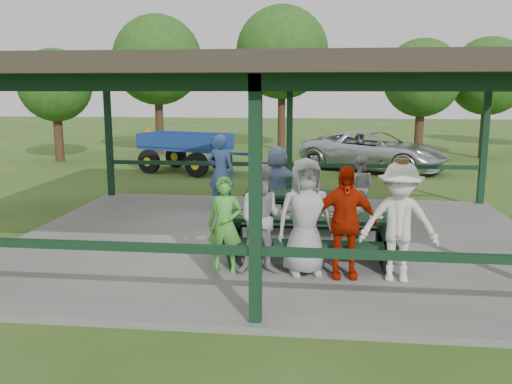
# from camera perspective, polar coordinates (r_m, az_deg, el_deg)

# --- Properties ---
(ground) EXTENTS (90.00, 90.00, 0.00)m
(ground) POSITION_cam_1_polar(r_m,az_deg,el_deg) (10.50, 2.33, -5.39)
(ground) COLOR #2F5019
(ground) RESTS_ON ground
(concrete_slab) EXTENTS (10.00, 8.00, 0.10)m
(concrete_slab) POSITION_cam_1_polar(r_m,az_deg,el_deg) (10.48, 2.33, -5.13)
(concrete_slab) COLOR slate
(concrete_slab) RESTS_ON ground
(pavilion_structure) EXTENTS (10.60, 8.60, 3.24)m
(pavilion_structure) POSITION_cam_1_polar(r_m,az_deg,el_deg) (10.08, 2.47, 12.17)
(pavilion_structure) COLOR black
(pavilion_structure) RESTS_ON concrete_slab
(picnic_table_near) EXTENTS (2.82, 1.39, 0.75)m
(picnic_table_near) POSITION_cam_1_polar(r_m,az_deg,el_deg) (9.16, 5.45, -4.08)
(picnic_table_near) COLOR black
(picnic_table_near) RESTS_ON concrete_slab
(picnic_table_far) EXTENTS (2.41, 1.39, 0.75)m
(picnic_table_far) POSITION_cam_1_polar(r_m,az_deg,el_deg) (11.11, 5.10, -1.49)
(picnic_table_far) COLOR black
(picnic_table_far) RESTS_ON concrete_slab
(table_setting) EXTENTS (2.40, 0.45, 0.10)m
(table_setting) POSITION_cam_1_polar(r_m,az_deg,el_deg) (9.12, 6.08, -2.21)
(table_setting) COLOR white
(table_setting) RESTS_ON picnic_table_near
(contestant_green) EXTENTS (0.56, 0.37, 1.50)m
(contestant_green) POSITION_cam_1_polar(r_m,az_deg,el_deg) (8.43, -3.29, -3.47)
(contestant_green) COLOR green
(contestant_green) RESTS_ON concrete_slab
(contestant_grey_left) EXTENTS (0.93, 0.77, 1.71)m
(contestant_grey_left) POSITION_cam_1_polar(r_m,az_deg,el_deg) (8.30, 0.82, -2.93)
(contestant_grey_left) COLOR #97989A
(contestant_grey_left) RESTS_ON concrete_slab
(contestant_grey_mid) EXTENTS (1.01, 0.79, 1.81)m
(contestant_grey_mid) POSITION_cam_1_polar(r_m,az_deg,el_deg) (8.31, 5.23, -2.63)
(contestant_grey_mid) COLOR #9B9B9E
(contestant_grey_mid) RESTS_ON concrete_slab
(contestant_red) EXTENTS (1.04, 0.51, 1.72)m
(contestant_red) POSITION_cam_1_polar(r_m,az_deg,el_deg) (8.26, 9.26, -3.14)
(contestant_red) COLOR #AF1B04
(contestant_red) RESTS_ON concrete_slab
(contestant_white_fedora) EXTENTS (1.21, 0.76, 1.84)m
(contestant_white_fedora) POSITION_cam_1_polar(r_m,az_deg,el_deg) (8.26, 14.84, -3.09)
(contestant_white_fedora) COLOR silver
(contestant_white_fedora) RESTS_ON concrete_slab
(spectator_lblue) EXTENTS (1.58, 0.82, 1.63)m
(spectator_lblue) POSITION_cam_1_polar(r_m,az_deg,el_deg) (11.81, 2.27, 1.00)
(spectator_lblue) COLOR #7B92BF
(spectator_lblue) RESTS_ON concrete_slab
(spectator_blue) EXTENTS (0.73, 0.55, 1.80)m
(spectator_blue) POSITION_cam_1_polar(r_m,az_deg,el_deg) (12.75, -3.71, 2.09)
(spectator_blue) COLOR #3C5A9E
(spectator_blue) RESTS_ON concrete_slab
(spectator_grey) EXTENTS (0.78, 0.66, 1.42)m
(spectator_grey) POSITION_cam_1_polar(r_m,az_deg,el_deg) (11.99, 10.78, 0.45)
(spectator_grey) COLOR #98989A
(spectator_grey) RESTS_ON concrete_slab
(pickup_truck) EXTENTS (5.73, 4.46, 1.45)m
(pickup_truck) POSITION_cam_1_polar(r_m,az_deg,el_deg) (20.05, 12.26, 4.27)
(pickup_truck) COLOR silver
(pickup_truck) RESTS_ON ground
(farm_trailer) EXTENTS (4.23, 2.69, 1.48)m
(farm_trailer) POSITION_cam_1_polar(r_m,az_deg,el_deg) (19.42, -7.42, 4.25)
(farm_trailer) COLOR navy
(farm_trailer) RESTS_ON ground
(tree_far_left) EXTENTS (3.92, 3.92, 6.12)m
(tree_far_left) POSITION_cam_1_polar(r_m,az_deg,el_deg) (24.80, -10.34, 13.47)
(tree_far_left) COLOR #351E15
(tree_far_left) RESTS_ON ground
(tree_left) EXTENTS (4.32, 4.32, 6.75)m
(tree_left) POSITION_cam_1_polar(r_m,az_deg,el_deg) (26.10, 2.76, 14.43)
(tree_left) COLOR #351E15
(tree_left) RESTS_ON ground
(tree_mid) EXTENTS (3.16, 3.16, 4.94)m
(tree_mid) POSITION_cam_1_polar(r_m,az_deg,el_deg) (23.49, 17.07, 11.36)
(tree_mid) COLOR #351E15
(tree_mid) RESTS_ON ground
(tree_right) EXTENTS (3.24, 3.24, 5.06)m
(tree_right) POSITION_cam_1_polar(r_m,az_deg,el_deg) (25.04, 23.28, 11.09)
(tree_right) COLOR #351E15
(tree_right) RESTS_ON ground
(tree_edge_left) EXTENTS (2.89, 2.89, 4.51)m
(tree_edge_left) POSITION_cam_1_polar(r_m,az_deg,el_deg) (23.43, -20.38, 10.46)
(tree_edge_left) COLOR #351E15
(tree_edge_left) RESTS_ON ground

